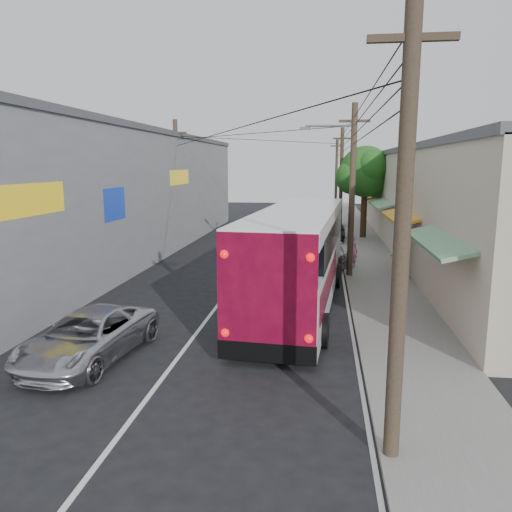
{
  "coord_description": "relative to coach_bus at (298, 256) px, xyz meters",
  "views": [
    {
      "loc": [
        3.88,
        -10.47,
        5.25
      ],
      "look_at": [
        1.36,
        8.3,
        1.79
      ],
      "focal_mm": 35.0,
      "sensor_mm": 36.0,
      "label": 1
    }
  ],
  "objects": [
    {
      "name": "ground",
      "position": [
        -3.01,
        -8.07,
        -1.89
      ],
      "size": [
        120.0,
        120.0,
        0.0
      ],
      "primitive_type": "plane",
      "color": "black",
      "rests_on": "ground"
    },
    {
      "name": "sidewalk",
      "position": [
        3.49,
        11.93,
        -1.83
      ],
      "size": [
        3.0,
        80.0,
        0.12
      ],
      "primitive_type": "cube",
      "color": "slate",
      "rests_on": "ground"
    },
    {
      "name": "building_right",
      "position": [
        7.98,
        13.93,
        1.26
      ],
      "size": [
        7.09,
        40.0,
        6.25
      ],
      "color": "#B4AE8F",
      "rests_on": "ground"
    },
    {
      "name": "building_left",
      "position": [
        -11.51,
        9.92,
        1.76
      ],
      "size": [
        7.2,
        36.0,
        7.25
      ],
      "color": "gray",
      "rests_on": "ground"
    },
    {
      "name": "utility_poles",
      "position": [
        0.12,
        12.25,
        2.24
      ],
      "size": [
        11.8,
        45.28,
        8.0
      ],
      "color": "#473828",
      "rests_on": "ground"
    },
    {
      "name": "street_tree",
      "position": [
        3.86,
        17.94,
        2.78
      ],
      "size": [
        4.4,
        4.0,
        6.6
      ],
      "color": "#3F2B19",
      "rests_on": "ground"
    },
    {
      "name": "coach_bus",
      "position": [
        0.0,
        0.0,
        0.0
      ],
      "size": [
        3.69,
        12.82,
        3.65
      ],
      "rotation": [
        0.0,
        0.0,
        -0.08
      ],
      "color": "white",
      "rests_on": "ground"
    },
    {
      "name": "jeepney",
      "position": [
        -5.37,
        -6.33,
        -1.23
      ],
      "size": [
        2.75,
        5.0,
        1.33
      ],
      "primitive_type": "imported",
      "rotation": [
        0.0,
        0.0,
        -0.12
      ],
      "color": "silver",
      "rests_on": "ground"
    },
    {
      "name": "parked_suv",
      "position": [
        0.79,
        8.67,
        -1.07
      ],
      "size": [
        3.03,
        5.91,
        1.64
      ],
      "primitive_type": "imported",
      "rotation": [
        0.0,
        0.0,
        0.13
      ],
      "color": "#A8A9B0",
      "rests_on": "ground"
    },
    {
      "name": "parked_car_mid",
      "position": [
        1.59,
        16.27,
        -1.18
      ],
      "size": [
        1.95,
        4.26,
        1.42
      ],
      "primitive_type": "imported",
      "rotation": [
        0.0,
        0.0,
        -0.07
      ],
      "color": "#25262A",
      "rests_on": "ground"
    },
    {
      "name": "parked_car_far",
      "position": [
        1.59,
        24.35,
        -1.18
      ],
      "size": [
        1.63,
        4.36,
        1.42
      ],
      "primitive_type": "imported",
      "rotation": [
        0.0,
        0.0,
        -0.03
      ],
      "color": "black",
      "rests_on": "ground"
    },
    {
      "name": "pedestrian_near",
      "position": [
        2.39,
        6.83,
        -0.97
      ],
      "size": [
        0.68,
        0.57,
        1.59
      ],
      "primitive_type": "imported",
      "rotation": [
        0.0,
        0.0,
        2.75
      ],
      "color": "pink",
      "rests_on": "sidewalk"
    },
    {
      "name": "pedestrian_far",
      "position": [
        4.48,
        5.25,
        -0.88
      ],
      "size": [
        0.95,
        0.79,
        1.77
      ],
      "primitive_type": "imported",
      "rotation": [
        0.0,
        0.0,
        3.29
      ],
      "color": "#8EAACE",
      "rests_on": "sidewalk"
    }
  ]
}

